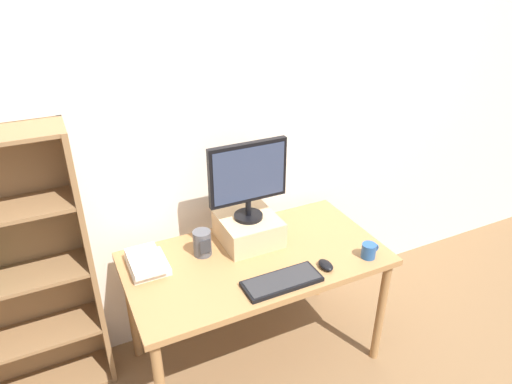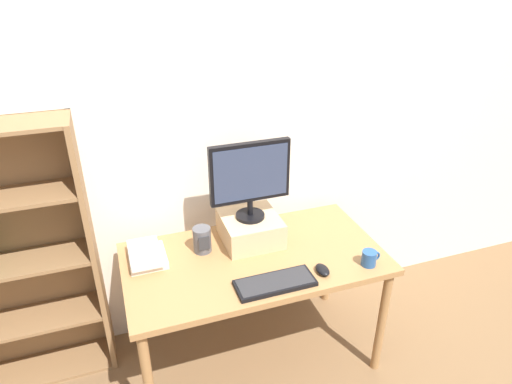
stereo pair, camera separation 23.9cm
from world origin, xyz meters
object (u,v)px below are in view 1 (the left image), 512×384
Objects in this scene: book_stack at (147,263)px; coffee_mug at (369,251)px; desk_speaker at (202,243)px; keyboard at (282,281)px; computer_monitor at (248,177)px; computer_mouse at (326,265)px; desk at (256,268)px; riser_box at (248,229)px.

coffee_mug reaches higher than book_stack.
keyboard is at bearing -56.33° from desk_speaker.
coffee_mug is 0.73× the size of desk_speaker.
computer_monitor is at bearing 139.92° from coffee_mug.
computer_mouse is 0.98× the size of coffee_mug.
book_stack is at bearing 178.59° from desk_speaker.
computer_monitor is at bearing 1.08° from book_stack.
computer_mouse is at bearing -41.37° from desk.
computer_mouse reaches higher than keyboard.
keyboard is 1.54× the size of book_stack.
keyboard is at bearing 179.11° from coffee_mug.
computer_monitor is 0.62m from computer_mouse.
riser_box reaches higher than book_stack.
coffee_mug is at bearing -0.89° from keyboard.
desk_speaker is (-0.54, 0.40, 0.06)m from computer_mouse.
computer_monitor is at bearing -90.00° from riser_box.
riser_box is 3.11× the size of coffee_mug.
desk is 3.13× the size of computer_monitor.
riser_box is 0.49m from computer_mouse.
computer_monitor is 0.70m from book_stack.
riser_box is at bearing 4.04° from desk_speaker.
book_stack reaches higher than computer_mouse.
coffee_mug is 0.91m from desk_speaker.
desk_speaker is at bearing -1.41° from book_stack.
coffee_mug is (0.53, -0.01, 0.03)m from keyboard.
book_stack is at bearing -178.92° from computer_monitor.
desk is 0.33m from desk_speaker.
riser_box is at bearing 121.26° from computer_mouse.
desk is 0.51m from computer_monitor.
desk is 0.23m from riser_box.
coffee_mug is (0.55, -0.27, 0.12)m from desk.
computer_monitor is 0.77m from coffee_mug.
computer_mouse is 0.71× the size of desk_speaker.
riser_box is at bearing 90.00° from computer_monitor.
computer_mouse is (0.25, -0.42, -0.06)m from riser_box.
desk_speaker is at bearing 123.67° from keyboard.
riser_box reaches higher than coffee_mug.
book_stack is (-0.56, 0.15, 0.11)m from desk.
desk is at bearing 94.07° from keyboard.
keyboard is (-0.01, -0.43, -0.06)m from riser_box.
coffee_mug reaches higher than desk.
desk is at bearing 138.63° from computer_mouse.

